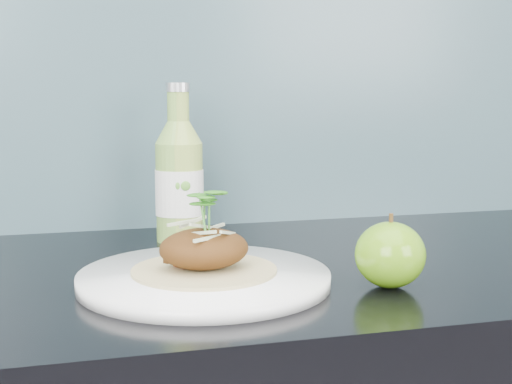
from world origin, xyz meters
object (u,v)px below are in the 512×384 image
cider_bottle_left (177,182)px  green_apple (390,255)px  dinner_plate (204,278)px  cider_bottle_right (182,182)px

cider_bottle_left → green_apple: bearing=-65.1°
green_apple → dinner_plate: bearing=162.1°
green_apple → cider_bottle_right: bearing=120.6°
dinner_plate → cider_bottle_left: cider_bottle_left is taller
cider_bottle_left → cider_bottle_right: 0.01m
green_apple → cider_bottle_right: (-0.19, 0.32, 0.05)m
dinner_plate → cider_bottle_right: 0.27m
dinner_plate → cider_bottle_right: bearing=86.2°
dinner_plate → green_apple: (0.21, -0.07, 0.03)m
dinner_plate → cider_bottle_right: size_ratio=1.54×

